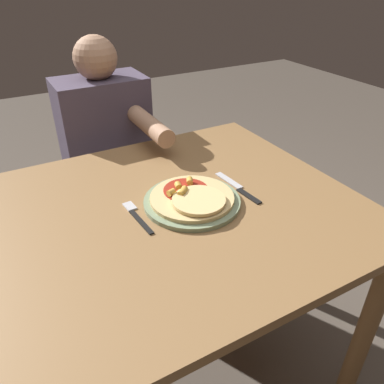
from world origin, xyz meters
name	(u,v)px	position (x,y,z in m)	size (l,w,h in m)	color
ground_plane	(181,362)	(0.00, 0.00, 0.00)	(8.00, 8.00, 0.00)	brown
dining_table	(177,236)	(0.00, 0.00, 0.65)	(1.06, 0.94, 0.77)	olive
plate	(192,201)	(0.05, -0.01, 0.77)	(0.29, 0.29, 0.01)	gray
pizza	(193,197)	(0.05, -0.02, 0.79)	(0.25, 0.25, 0.04)	#DBBC7A
fork	(136,215)	(-0.13, 0.01, 0.77)	(0.03, 0.18, 0.00)	black
knife	(238,188)	(0.22, -0.01, 0.77)	(0.03, 0.22, 0.00)	black
person_diner	(107,149)	(0.00, 0.68, 0.67)	(0.37, 0.52, 1.15)	#2D2D38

